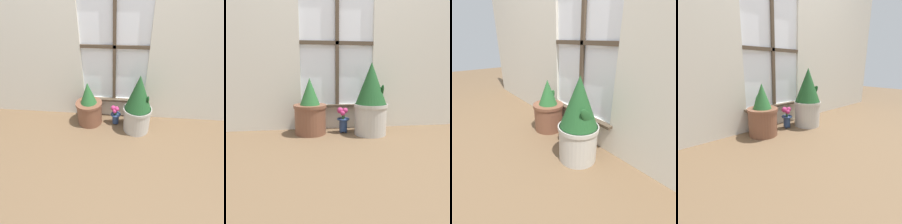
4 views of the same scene
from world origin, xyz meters
TOP-DOWN VIEW (x-y plane):
  - ground_plane at (0.00, 0.00)m, footprint 10.00×10.00m
  - wall_with_window at (0.00, 0.59)m, footprint 4.40×0.10m
  - potted_plant_left at (-0.29, 0.39)m, footprint 0.32×0.32m
  - potted_plant_right at (0.29, 0.30)m, footprint 0.32×0.32m
  - flower_vase at (0.03, 0.38)m, footprint 0.13×0.13m

SIDE VIEW (x-z plane):
  - ground_plane at x=0.00m, z-range 0.00..0.00m
  - flower_vase at x=0.03m, z-range 0.02..0.27m
  - potted_plant_left at x=-0.29m, z-range -0.05..0.50m
  - potted_plant_right at x=0.29m, z-range -0.01..0.69m
  - wall_with_window at x=0.00m, z-range 0.02..2.52m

